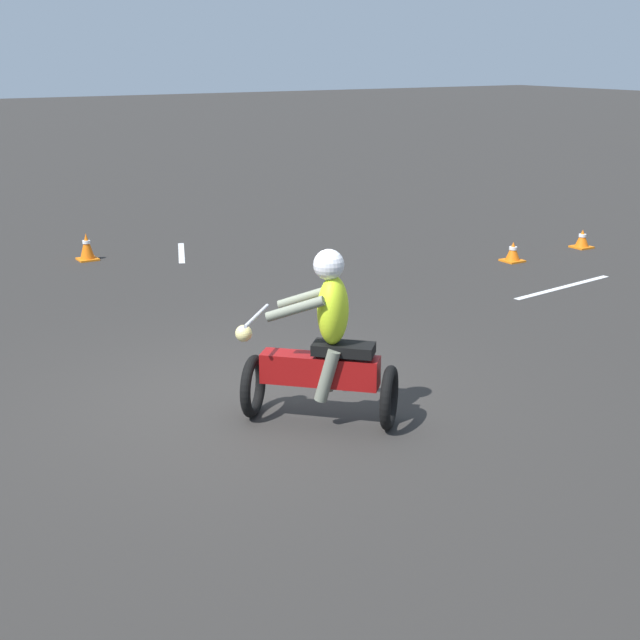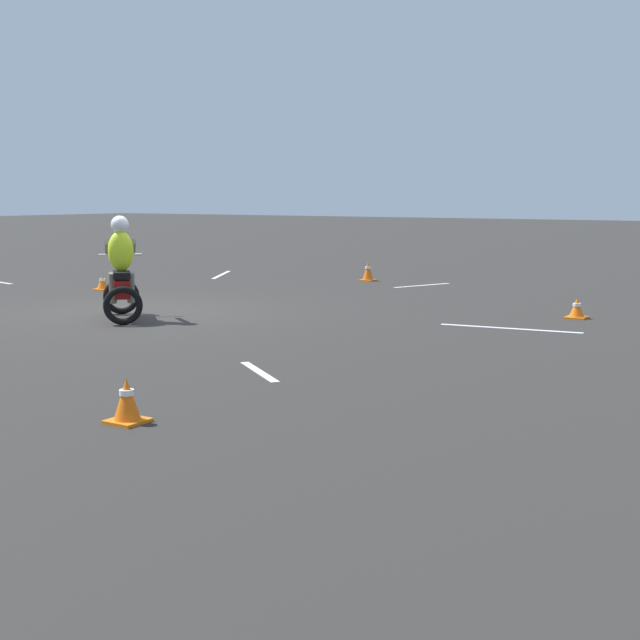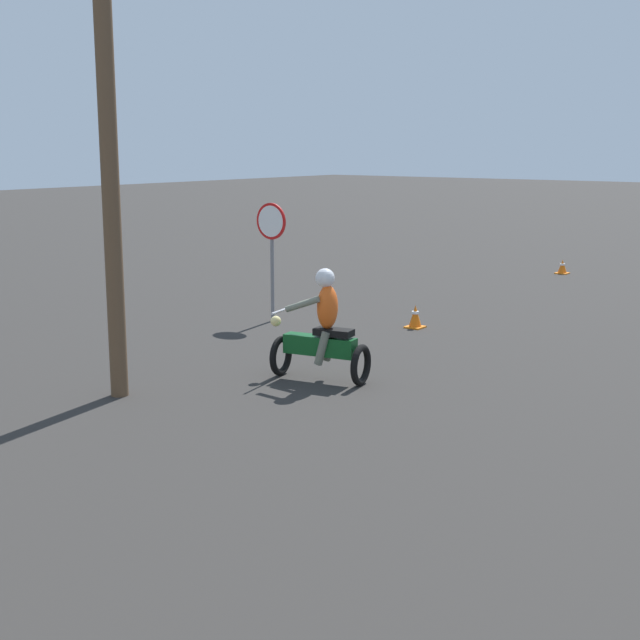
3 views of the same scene
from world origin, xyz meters
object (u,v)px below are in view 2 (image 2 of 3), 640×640
traffic_cone_far_right (103,283)px  traffic_cone_far_center (127,401)px  motorcycle_rider_foreground (121,274)px  traffic_cone_far_left (577,309)px  traffic_cone_mid_left (368,271)px

traffic_cone_far_right → traffic_cone_far_center: 11.34m
motorcycle_rider_foreground → traffic_cone_far_center: bearing=-90.8°
traffic_cone_far_center → traffic_cone_far_right: bearing=-132.9°
motorcycle_rider_foreground → traffic_cone_far_right: size_ratio=5.19×
traffic_cone_far_left → motorcycle_rider_foreground: bearing=-56.6°
traffic_cone_far_center → traffic_cone_far_left: 8.85m
traffic_cone_mid_left → traffic_cone_far_center: 13.30m
traffic_cone_far_right → traffic_cone_far_left: bearing=96.1°
motorcycle_rider_foreground → traffic_cone_far_right: motorcycle_rider_foreground is taller
traffic_cone_mid_left → traffic_cone_far_right: bearing=-37.9°
traffic_cone_mid_left → traffic_cone_far_center: traffic_cone_mid_left is taller
traffic_cone_far_center → traffic_cone_far_left: size_ratio=1.23×
motorcycle_rider_foreground → traffic_cone_mid_left: bearing=43.0°
motorcycle_rider_foreground → traffic_cone_far_center: motorcycle_rider_foreground is taller
motorcycle_rider_foreground → traffic_cone_far_left: 7.34m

